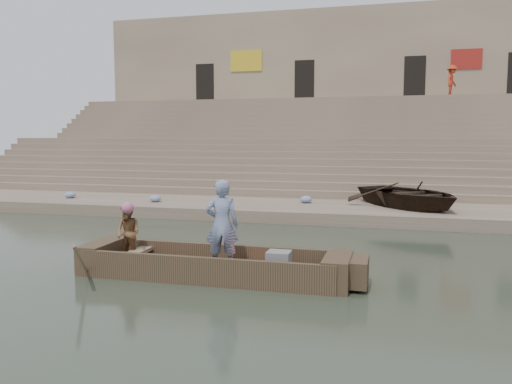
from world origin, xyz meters
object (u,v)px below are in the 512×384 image
at_px(main_rowboat, 213,272).
at_px(standing_man, 222,224).
at_px(rowing_man, 128,233).
at_px(beached_rowboat, 409,194).
at_px(television, 278,261).
at_px(pedestrian, 452,81).

relative_size(main_rowboat, standing_man, 2.75).
distance_m(rowing_man, beached_rowboat, 10.77).
distance_m(television, beached_rowboat, 9.40).
bearing_deg(main_rowboat, pedestrian, 73.25).
xyz_separation_m(television, pedestrian, (5.32, 22.28, 5.66)).
xyz_separation_m(beached_rowboat, pedestrian, (2.61, 13.30, 5.22)).
distance_m(television, pedestrian, 23.60).
bearing_deg(pedestrian, main_rowboat, -174.86).
bearing_deg(beached_rowboat, rowing_man, -163.45).
distance_m(rowing_man, television, 3.34).
relative_size(beached_rowboat, pedestrian, 2.51).
relative_size(main_rowboat, pedestrian, 2.85).
bearing_deg(television, beached_rowboat, 73.18).
distance_m(beached_rowboat, pedestrian, 14.52).
bearing_deg(rowing_man, main_rowboat, 11.67).
distance_m(standing_man, television, 1.34).
distance_m(main_rowboat, pedestrian, 24.03).
relative_size(television, pedestrian, 0.26).
bearing_deg(television, pedestrian, 76.56).
height_order(rowing_man, beached_rowboat, rowing_man).
xyz_separation_m(standing_man, beached_rowboat, (3.85, 9.10, -0.27)).
bearing_deg(beached_rowboat, standing_man, -152.31).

